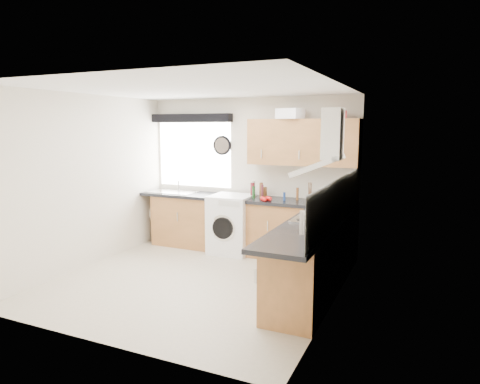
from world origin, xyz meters
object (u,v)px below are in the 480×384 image
at_px(oven, 314,258).
at_px(extractor_hood, 325,149).
at_px(upper_cabinets, 303,142).
at_px(washing_machine, 231,224).

relative_size(oven, extractor_hood, 1.09).
xyz_separation_m(oven, upper_cabinets, (-0.55, 1.32, 1.38)).
height_order(oven, washing_machine, washing_machine).
distance_m(oven, upper_cabinets, 1.99).
distance_m(extractor_hood, upper_cabinets, 1.48).
height_order(extractor_hood, upper_cabinets, upper_cabinets).
relative_size(oven, washing_machine, 0.90).
bearing_deg(extractor_hood, washing_machine, 147.85).
xyz_separation_m(upper_cabinets, washing_machine, (-1.10, -0.23, -1.33)).
bearing_deg(extractor_hood, oven, 180.00).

